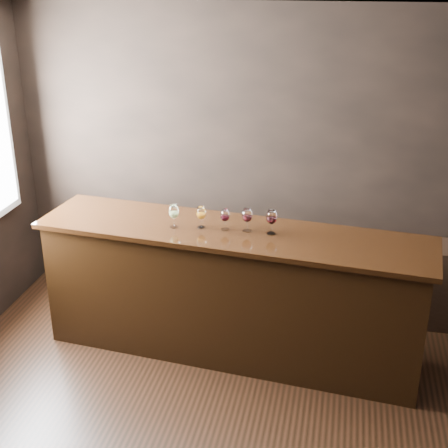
% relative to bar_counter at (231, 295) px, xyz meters
% --- Properties ---
extents(room_shell, '(5.02, 4.52, 2.81)m').
position_rel_bar_counter_xyz_m(room_shell, '(0.01, -1.09, 1.27)').
color(room_shell, black).
rests_on(room_shell, ground).
extents(bar_counter, '(3.15, 1.00, 1.08)m').
position_rel_bar_counter_xyz_m(bar_counter, '(0.00, 0.00, 0.00)').
color(bar_counter, black).
rests_on(bar_counter, ground).
extents(bar_top, '(3.26, 1.08, 0.04)m').
position_rel_bar_counter_xyz_m(bar_top, '(0.00, 0.00, 0.56)').
color(bar_top, black).
rests_on(bar_top, bar_counter).
extents(back_bar_shelf, '(2.14, 0.40, 0.77)m').
position_rel_bar_counter_xyz_m(back_bar_shelf, '(0.83, 0.83, -0.16)').
color(back_bar_shelf, black).
rests_on(back_bar_shelf, ground).
extents(glass_white, '(0.08, 0.08, 0.19)m').
position_rel_bar_counter_xyz_m(glass_white, '(-0.47, -0.03, 0.71)').
color(glass_white, white).
rests_on(glass_white, bar_top).
extents(glass_amber, '(0.08, 0.08, 0.18)m').
position_rel_bar_counter_xyz_m(glass_amber, '(-0.25, 0.01, 0.70)').
color(glass_amber, white).
rests_on(glass_amber, bar_top).
extents(glass_red_a, '(0.07, 0.07, 0.18)m').
position_rel_bar_counter_xyz_m(glass_red_a, '(-0.06, 0.01, 0.70)').
color(glass_red_a, white).
rests_on(glass_red_a, bar_top).
extents(glass_red_b, '(0.08, 0.08, 0.19)m').
position_rel_bar_counter_xyz_m(glass_red_b, '(0.12, 0.01, 0.71)').
color(glass_red_b, white).
rests_on(glass_red_b, bar_top).
extents(glass_red_c, '(0.09, 0.09, 0.20)m').
position_rel_bar_counter_xyz_m(glass_red_c, '(0.32, 0.00, 0.72)').
color(glass_red_c, white).
rests_on(glass_red_c, bar_top).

